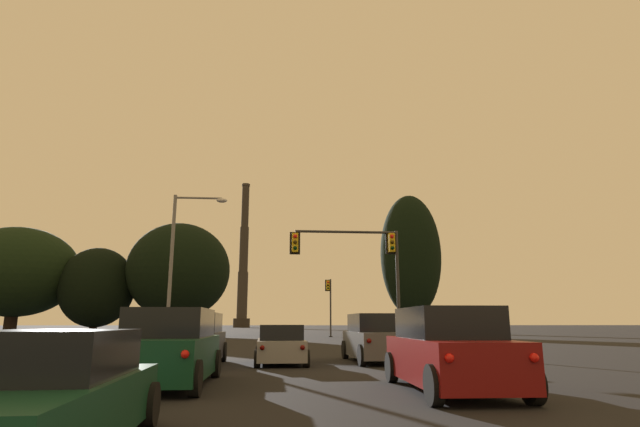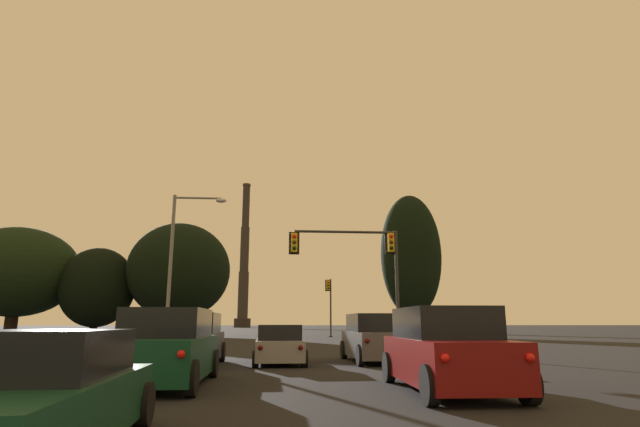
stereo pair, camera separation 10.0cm
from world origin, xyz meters
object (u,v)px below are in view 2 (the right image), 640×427
object	(u,v)px
suv_right_lane_front	(374,339)
hatchback_center_lane_front	(279,346)
sedan_left_lane_third	(30,399)
suv_left_lane_second	(167,348)
smokestack	(244,269)
suv_right_lane_second	(445,350)
suv_left_lane_front	(191,340)
traffic_light_overhead_right	(361,258)
traffic_light_far_right	(329,299)
street_lamp	(179,253)

from	to	relation	value
suv_right_lane_front	hatchback_center_lane_front	distance (m)	3.84
sedan_left_lane_third	hatchback_center_lane_front	distance (m)	13.53
suv_left_lane_second	smokestack	bearing A→B (deg)	92.81
suv_right_lane_second	suv_left_lane_front	distance (m)	10.15
suv_left_lane_second	traffic_light_overhead_right	bearing A→B (deg)	62.20
suv_right_lane_front	traffic_light_overhead_right	size ratio (longest dim) A/B	0.76
suv_right_lane_second	traffic_light_far_right	size ratio (longest dim) A/B	0.80
hatchback_center_lane_front	suv_left_lane_front	size ratio (longest dim) A/B	0.84
hatchback_center_lane_front	suv_left_lane_second	size ratio (longest dim) A/B	0.84
suv_right_lane_front	smokestack	distance (m)	143.44
suv_left_lane_front	suv_left_lane_second	size ratio (longest dim) A/B	1.00
traffic_light_overhead_right	smokestack	xyz separation A→B (m)	(-15.64, 134.68, 13.31)
suv_right_lane_front	suv_left_lane_front	bearing A→B (deg)	-171.22
suv_right_lane_second	traffic_light_far_right	world-z (taller)	traffic_light_far_right
hatchback_center_lane_front	traffic_light_far_right	world-z (taller)	traffic_light_far_right
suv_left_lane_front	traffic_light_far_right	world-z (taller)	traffic_light_far_right
sedan_left_lane_third	street_lamp	distance (m)	23.61
suv_right_lane_second	suv_right_lane_front	world-z (taller)	same
sedan_left_lane_third	traffic_light_far_right	xyz separation A→B (m)	(8.38, 48.80, 3.39)
street_lamp	sedan_left_lane_third	bearing A→B (deg)	-82.66
suv_right_lane_front	traffic_light_far_right	distance (m)	35.06
traffic_light_overhead_right	traffic_light_far_right	bearing A→B (deg)	87.80
traffic_light_overhead_right	suv_left_lane_front	bearing A→B (deg)	-133.16
suv_left_lane_front	street_lamp	bearing A→B (deg)	103.56
street_lamp	traffic_light_overhead_right	bearing A→B (deg)	-11.59
hatchback_center_lane_front	sedan_left_lane_third	bearing A→B (deg)	-103.45
suv_right_lane_front	smokestack	size ratio (longest dim) A/B	0.11
sedan_left_lane_third	suv_left_lane_front	bearing A→B (deg)	88.83
suv_left_lane_front	smokestack	world-z (taller)	smokestack
suv_left_lane_front	street_lamp	xyz separation A→B (m)	(-2.62, 10.25, 4.52)
sedan_left_lane_third	suv_left_lane_front	distance (m)	12.70
traffic_light_far_right	suv_left_lane_second	bearing A→B (deg)	-101.22
suv_right_lane_second	traffic_light_overhead_right	xyz separation A→B (m)	(0.73, 15.58, 4.12)
suv_left_lane_second	street_lamp	distance (m)	17.00
suv_right_lane_front	traffic_light_overhead_right	bearing A→B (deg)	82.87
suv_right_lane_second	suv_right_lane_front	distance (m)	8.67
hatchback_center_lane_front	street_lamp	world-z (taller)	street_lamp
sedan_left_lane_third	street_lamp	size ratio (longest dim) A/B	0.54
suv_left_lane_front	smokestack	distance (m)	144.11
hatchback_center_lane_front	smokestack	xyz separation A→B (m)	(-11.17, 142.28, 17.67)
suv_left_lane_second	suv_left_lane_front	bearing A→B (deg)	93.30
suv_right_lane_second	traffic_light_overhead_right	world-z (taller)	traffic_light_overhead_right
suv_right_lane_second	hatchback_center_lane_front	world-z (taller)	suv_right_lane_second
suv_left_lane_second	traffic_light_overhead_right	xyz separation A→B (m)	(7.26, 14.01, 4.12)
traffic_light_overhead_right	smokestack	distance (m)	136.24
sedan_left_lane_third	street_lamp	xyz separation A→B (m)	(-2.95, 22.94, 4.75)
suv_left_lane_second	street_lamp	world-z (taller)	street_lamp
suv_right_lane_front	street_lamp	world-z (taller)	street_lamp
suv_right_lane_second	traffic_light_overhead_right	distance (m)	16.13
suv_right_lane_front	suv_left_lane_second	size ratio (longest dim) A/B	1.01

